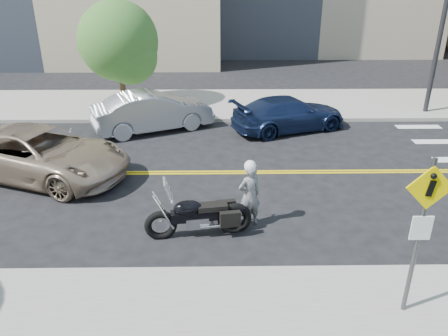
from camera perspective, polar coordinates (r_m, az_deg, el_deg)
name	(u,v)px	position (r m, az deg, el deg)	size (l,w,h in m)	color
ground_plane	(192,173)	(13.77, -4.22, -0.62)	(120.00, 120.00, 0.00)	black
sidewalk_far	(200,104)	(20.79, -3.13, 8.32)	(60.00, 5.00, 0.15)	#9E9B91
pedestrian_sign	(422,224)	(8.00, 24.40, -6.72)	(0.78, 0.08, 3.00)	#4C4C51
motorcyclist	(249,194)	(10.61, 3.35, -3.36)	(0.71, 0.61, 1.74)	#B0B0B5
motorcycle	(199,207)	(10.27, -3.30, -5.11)	(2.46, 0.75, 1.50)	black
suv	(40,154)	(14.30, -22.85, 1.74)	(2.53, 5.49, 1.53)	tan
parked_car_silver	(153,111)	(17.48, -9.29, 7.30)	(1.63, 4.67, 1.54)	#B9BDC2
parked_car_blue	(289,114)	(17.50, 8.49, 7.02)	(1.87, 4.60, 1.34)	#1A284E
tree_far_a	(118,41)	(20.32, -13.65, 15.82)	(3.48, 3.48, 4.76)	#382619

